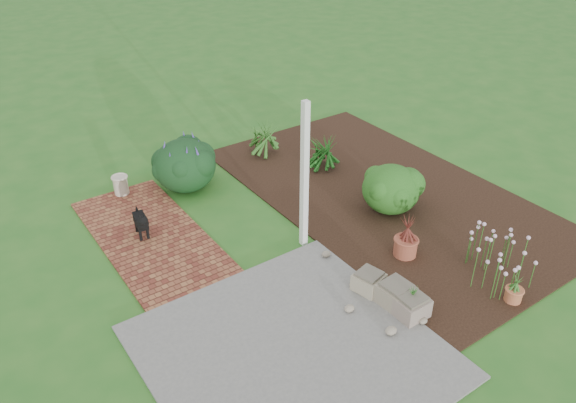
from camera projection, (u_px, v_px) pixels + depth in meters
ground at (292, 253)px, 9.08m from camera, size 80.00×80.00×0.00m
concrete_patio at (292, 351)px, 7.23m from camera, size 3.50×3.50×0.04m
brick_path at (150, 235)px, 9.46m from camera, size 1.60×3.50×0.04m
garden_bed at (384, 194)px, 10.64m from camera, size 4.00×7.00×0.03m
veranda_post at (304, 177)px, 8.64m from camera, size 0.10×0.10×2.50m
stone_trough_near at (395, 294)px, 7.92m from camera, size 0.46×0.46×0.29m
stone_trough_mid at (410, 306)px, 7.72m from camera, size 0.43×0.43×0.28m
stone_trough_far at (369, 282)px, 8.18m from camera, size 0.46×0.46×0.26m
black_dog at (141, 221)px, 9.24m from camera, size 0.23×0.59×0.51m
cream_ceramic_urn at (121, 185)px, 10.51m from camera, size 0.34×0.34×0.36m
evergreen_shrub at (391, 188)px, 9.93m from camera, size 1.08×1.08×0.87m
agapanthus_clump_back at (323, 150)px, 11.30m from camera, size 1.09×1.09×0.80m
agapanthus_clump_front at (263, 135)px, 11.83m from camera, size 1.19×1.19×0.89m
pink_flower_patch at (493, 258)px, 8.31m from camera, size 1.21×1.21×0.71m
terracotta_pot_bronze at (405, 247)px, 8.91m from camera, size 0.40×0.40×0.30m
terracotta_pot_small_left at (514, 295)px, 8.00m from camera, size 0.31×0.31×0.20m
terracotta_pot_small_right at (411, 307)px, 7.77m from camera, size 0.26×0.26×0.22m
purple_flowering_bush at (185, 164)px, 10.63m from camera, size 1.45×1.45×1.00m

